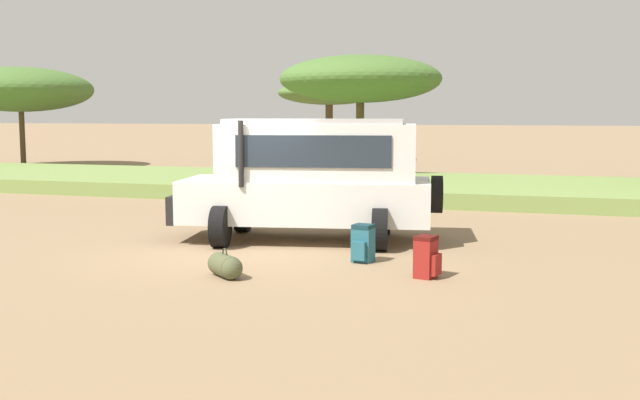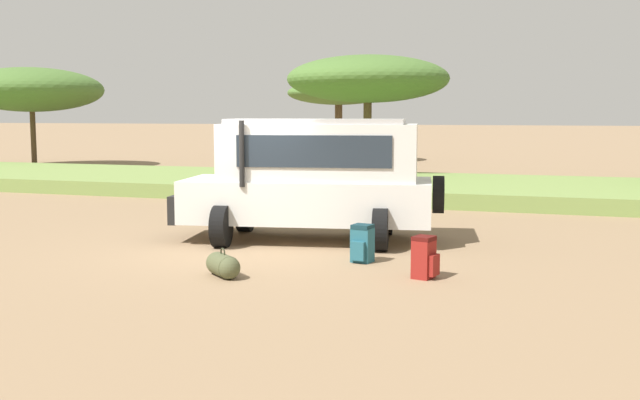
% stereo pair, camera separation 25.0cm
% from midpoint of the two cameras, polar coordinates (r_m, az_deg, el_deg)
% --- Properties ---
extents(ground_plane, '(320.00, 320.00, 0.00)m').
position_cam_midpoint_polar(ground_plane, '(14.27, -5.29, -3.69)').
color(ground_plane, '#8C7051').
extents(grass_bank, '(120.00, 7.00, 0.44)m').
position_cam_midpoint_polar(grass_bank, '(24.06, 4.70, 1.03)').
color(grass_bank, olive).
rests_on(grass_bank, ground_plane).
extents(safari_vehicle, '(5.47, 3.29, 2.44)m').
position_cam_midpoint_polar(safari_vehicle, '(14.92, -0.06, 1.80)').
color(safari_vehicle, silver).
rests_on(safari_vehicle, ground_plane).
extents(backpack_beside_front_wheel, '(0.38, 0.44, 0.65)m').
position_cam_midpoint_polar(backpack_beside_front_wheel, '(12.88, 3.78, -3.36)').
color(backpack_beside_front_wheel, '#235B6B').
rests_on(backpack_beside_front_wheel, ground_plane).
extents(backpack_cluster_center, '(0.44, 0.40, 0.66)m').
position_cam_midpoint_polar(backpack_cluster_center, '(11.75, 8.56, -4.38)').
color(backpack_cluster_center, maroon).
rests_on(backpack_cluster_center, ground_plane).
extents(duffel_bag_low_black_case, '(0.71, 0.66, 0.46)m').
position_cam_midpoint_polar(duffel_bag_low_black_case, '(11.84, -6.80, -4.96)').
color(duffel_bag_low_black_case, '#4C5133').
rests_on(duffel_bag_low_black_case, ground_plane).
extents(acacia_tree_far_left, '(6.67, 6.86, 4.73)m').
position_cam_midpoint_polar(acacia_tree_far_left, '(38.47, -20.96, 7.85)').
color(acacia_tree_far_left, brown).
rests_on(acacia_tree_far_left, ground_plane).
extents(acacia_tree_left_mid, '(5.51, 5.54, 4.30)m').
position_cam_midpoint_polar(acacia_tree_left_mid, '(40.52, 1.61, 8.13)').
color(acacia_tree_left_mid, brown).
rests_on(acacia_tree_left_mid, ground_plane).
extents(acacia_tree_centre_back, '(6.02, 5.79, 4.69)m').
position_cam_midpoint_polar(acacia_tree_centre_back, '(28.07, 3.92, 9.16)').
color(acacia_tree_centre_back, brown).
rests_on(acacia_tree_centre_back, ground_plane).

